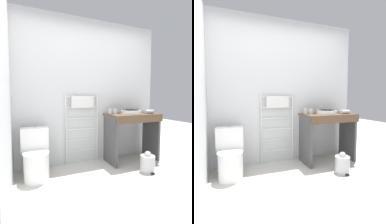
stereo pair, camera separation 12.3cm
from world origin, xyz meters
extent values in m
plane|color=beige|center=(0.00, 0.00, 0.00)|extent=(12.00, 12.00, 0.00)
cube|color=silver|center=(0.00, 1.52, 1.29)|extent=(2.80, 0.12, 2.57)
cube|color=silver|center=(-1.34, 0.73, 1.29)|extent=(0.12, 2.16, 2.57)
cylinder|color=white|center=(-0.97, 1.00, 0.19)|extent=(0.34, 0.34, 0.39)
cylinder|color=white|center=(-0.97, 1.00, 0.40)|extent=(0.36, 0.36, 0.02)
cube|color=white|center=(-0.97, 1.25, 0.56)|extent=(0.40, 0.19, 0.34)
cylinder|color=silver|center=(-0.97, 1.25, 0.73)|extent=(0.05, 0.05, 0.01)
cylinder|color=white|center=(-0.44, 1.42, 0.62)|extent=(0.02, 0.02, 1.25)
cylinder|color=white|center=(0.15, 1.42, 0.62)|extent=(0.02, 0.02, 1.25)
cylinder|color=white|center=(-0.14, 1.42, 0.22)|extent=(0.59, 0.02, 0.02)
cylinder|color=white|center=(-0.14, 1.42, 0.42)|extent=(0.59, 0.02, 0.02)
cylinder|color=white|center=(-0.14, 1.42, 0.61)|extent=(0.59, 0.02, 0.02)
cylinder|color=white|center=(-0.14, 1.42, 0.81)|extent=(0.59, 0.02, 0.02)
cylinder|color=white|center=(-0.14, 1.42, 1.00)|extent=(0.59, 0.02, 0.02)
cylinder|color=white|center=(-0.14, 1.42, 1.20)|extent=(0.59, 0.02, 0.02)
cube|color=white|center=(-0.14, 1.40, 1.10)|extent=(0.41, 0.04, 0.21)
cube|color=brown|center=(0.74, 1.15, 0.87)|extent=(0.94, 0.55, 0.03)
cube|color=brown|center=(0.74, 0.89, 0.80)|extent=(0.94, 0.02, 0.10)
cube|color=#4C4C4F|center=(0.29, 1.15, 0.42)|extent=(0.04, 0.47, 0.85)
cube|color=#4C4C4F|center=(1.19, 1.15, 0.42)|extent=(0.04, 0.47, 0.85)
cylinder|color=white|center=(0.70, 1.13, 0.92)|extent=(0.37, 0.37, 0.07)
cylinder|color=silver|center=(0.70, 1.13, 0.95)|extent=(0.30, 0.30, 0.01)
cylinder|color=silver|center=(0.70, 1.35, 0.95)|extent=(0.02, 0.02, 0.13)
cylinder|color=silver|center=(0.70, 1.30, 1.00)|extent=(0.02, 0.09, 0.02)
cylinder|color=white|center=(0.37, 1.31, 0.93)|extent=(0.07, 0.07, 0.10)
cylinder|color=white|center=(0.44, 1.25, 0.93)|extent=(0.07, 0.07, 0.09)
cylinder|color=#B7B7BC|center=(1.03, 1.04, 0.92)|extent=(0.16, 0.07, 0.07)
cone|color=#9C9CA0|center=(1.14, 1.04, 0.92)|extent=(0.06, 0.06, 0.06)
cube|color=#B7B7BC|center=(1.00, 1.12, 0.92)|extent=(0.04, 0.10, 0.05)
cylinder|color=silver|center=(0.68, 0.63, 0.13)|extent=(0.23, 0.23, 0.26)
sphere|color=silver|center=(0.68, 0.63, 0.28)|extent=(0.10, 0.10, 0.10)
cube|color=black|center=(0.68, 0.50, 0.01)|extent=(0.05, 0.04, 0.02)
camera|label=1|loc=(-1.14, -1.53, 1.19)|focal=28.00mm
camera|label=2|loc=(-1.03, -1.58, 1.19)|focal=28.00mm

